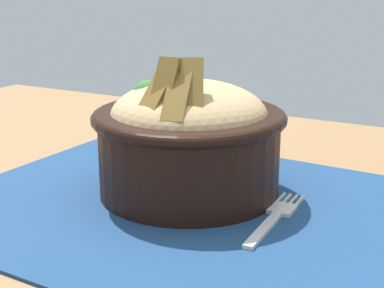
{
  "coord_description": "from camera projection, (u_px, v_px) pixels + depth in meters",
  "views": [
    {
      "loc": [
        0.26,
        -0.44,
        0.95
      ],
      "look_at": [
        0.0,
        0.04,
        0.8
      ],
      "focal_mm": 54.84,
      "sensor_mm": 36.0,
      "label": 1
    }
  ],
  "objects": [
    {
      "name": "bowl",
      "position": [
        191.0,
        136.0,
        0.56
      ],
      "size": [
        0.2,
        0.2,
        0.14
      ],
      "color": "black",
      "rests_on": "placemat"
    },
    {
      "name": "fork",
      "position": [
        275.0,
        217.0,
        0.52
      ],
      "size": [
        0.02,
        0.12,
        0.0
      ],
      "color": "silver",
      "rests_on": "placemat"
    },
    {
      "name": "table",
      "position": [
        170.0,
        274.0,
        0.57
      ],
      "size": [
        1.17,
        0.8,
        0.74
      ],
      "color": "olive",
      "rests_on": "ground_plane"
    },
    {
      "name": "placemat",
      "position": [
        188.0,
        206.0,
        0.55
      ],
      "size": [
        0.45,
        0.38,
        0.0
      ],
      "primitive_type": "cube",
      "rotation": [
        0.0,
        0.0,
        -0.05
      ],
      "color": "navy",
      "rests_on": "table"
    }
  ]
}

